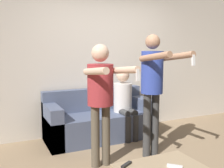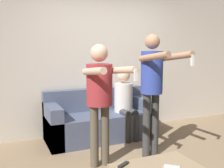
{
  "view_description": "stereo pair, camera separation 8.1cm",
  "coord_description": "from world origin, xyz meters",
  "px_view_note": "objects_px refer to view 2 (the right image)",
  "views": [
    {
      "loc": [
        -1.87,
        -2.76,
        1.54
      ],
      "look_at": [
        -0.23,
        0.77,
        1.01
      ],
      "focal_mm": 42.0,
      "sensor_mm": 36.0,
      "label": 1
    },
    {
      "loc": [
        -1.8,
        -2.79,
        1.54
      ],
      "look_at": [
        -0.23,
        0.77,
        1.01
      ],
      "focal_mm": 42.0,
      "sensor_mm": 36.0,
      "label": 2
    }
  ],
  "objects_px": {
    "person_standing_right": "(153,81)",
    "person_seated": "(125,100)",
    "remote_far": "(123,165)",
    "couch": "(100,121)",
    "remote_mid": "(172,167)",
    "person_standing_left": "(100,91)"
  },
  "relations": [
    {
      "from": "couch",
      "to": "remote_far",
      "type": "xyz_separation_m",
      "value": [
        -0.48,
        -1.88,
        0.1
      ]
    },
    {
      "from": "couch",
      "to": "person_standing_left",
      "type": "xyz_separation_m",
      "value": [
        -0.39,
        -1.03,
        0.71
      ]
    },
    {
      "from": "person_standing_left",
      "to": "person_standing_right",
      "type": "height_order",
      "value": "person_standing_right"
    },
    {
      "from": "remote_mid",
      "to": "person_seated",
      "type": "bearing_deg",
      "value": 76.4
    },
    {
      "from": "couch",
      "to": "remote_far",
      "type": "relative_size",
      "value": 12.3
    },
    {
      "from": "remote_mid",
      "to": "remote_far",
      "type": "bearing_deg",
      "value": 150.59
    },
    {
      "from": "person_standing_left",
      "to": "person_seated",
      "type": "bearing_deg",
      "value": 48.22
    },
    {
      "from": "couch",
      "to": "remote_far",
      "type": "distance_m",
      "value": 1.95
    },
    {
      "from": "person_seated",
      "to": "remote_mid",
      "type": "distance_m",
      "value": 2.05
    },
    {
      "from": "person_standing_left",
      "to": "person_seated",
      "type": "height_order",
      "value": "person_standing_left"
    },
    {
      "from": "remote_far",
      "to": "person_seated",
      "type": "bearing_deg",
      "value": 63.04
    },
    {
      "from": "person_standing_left",
      "to": "person_standing_right",
      "type": "distance_m",
      "value": 0.78
    },
    {
      "from": "remote_mid",
      "to": "remote_far",
      "type": "relative_size",
      "value": 0.91
    },
    {
      "from": "person_seated",
      "to": "remote_mid",
      "type": "height_order",
      "value": "person_seated"
    },
    {
      "from": "person_standing_left",
      "to": "person_seated",
      "type": "relative_size",
      "value": 1.34
    },
    {
      "from": "person_seated",
      "to": "couch",
      "type": "bearing_deg",
      "value": 161.83
    },
    {
      "from": "person_seated",
      "to": "remote_far",
      "type": "height_order",
      "value": "person_seated"
    },
    {
      "from": "person_standing_right",
      "to": "person_seated",
      "type": "bearing_deg",
      "value": 88.4
    },
    {
      "from": "person_standing_right",
      "to": "person_seated",
      "type": "height_order",
      "value": "person_standing_right"
    },
    {
      "from": "couch",
      "to": "person_standing_right",
      "type": "xyz_separation_m",
      "value": [
        0.39,
        -1.03,
        0.79
      ]
    },
    {
      "from": "couch",
      "to": "remote_far",
      "type": "height_order",
      "value": "couch"
    },
    {
      "from": "person_seated",
      "to": "remote_mid",
      "type": "bearing_deg",
      "value": -103.6
    }
  ]
}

